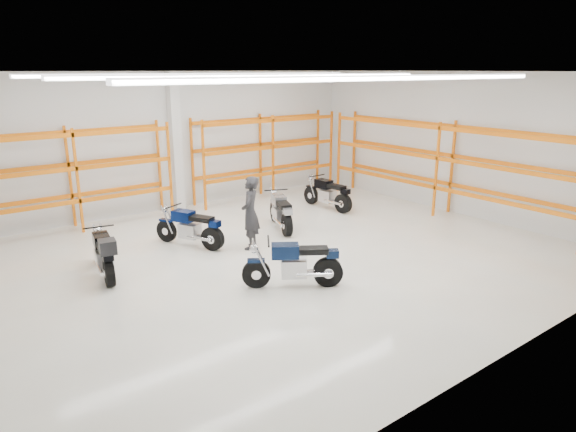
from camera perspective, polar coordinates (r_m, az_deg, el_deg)
ground at (r=13.03m, az=-0.67°, el=-4.46°), size 14.00×14.00×0.00m
room_shell at (r=12.30m, az=-0.79°, el=10.06°), size 14.02×12.02×4.51m
motorcycle_main at (r=11.08m, az=1.02°, el=-5.45°), size 1.90×1.35×1.07m
motorcycle_back_a at (r=12.27m, az=-19.73°, el=-4.11°), size 0.81×2.17×1.12m
motorcycle_back_b at (r=13.81m, az=-10.64°, el=-1.39°), size 1.09×2.00×1.05m
motorcycle_back_c at (r=15.06m, az=-0.79°, el=0.37°), size 1.05×2.06×1.07m
motorcycle_back_d at (r=17.30m, az=4.56°, el=2.40°), size 0.72×2.18×1.07m
standing_man at (r=13.35m, az=-4.21°, el=0.35°), size 0.83×0.82×1.93m
structural_column at (r=17.38m, az=-12.37°, el=8.02°), size 0.32×0.32×4.50m
pallet_racking_back_left at (r=16.00m, az=-22.82°, el=4.78°), size 5.67×0.87×3.00m
pallet_racking_back_right at (r=18.85m, az=-2.40°, el=7.54°), size 5.67×0.87×3.00m
pallet_racking_side at (r=17.12m, az=17.06°, el=6.09°), size 0.87×9.07×3.00m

